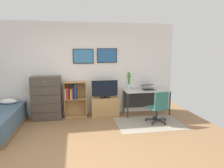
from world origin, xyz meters
TOP-DOWN VIEW (x-y plane):
  - ground_plane at (0.00, 0.00)m, footprint 7.20×7.20m
  - wall_back_with_posters at (0.01, 2.43)m, footprint 6.12×0.09m
  - area_rug at (1.96, 1.28)m, footprint 1.70×1.20m
  - dresser at (-0.72, 2.15)m, footprint 0.79×0.46m
  - bookshelf at (0.02, 2.22)m, footprint 0.62×0.30m
  - tv_stand at (0.91, 2.17)m, footprint 0.80×0.41m
  - television at (0.91, 2.15)m, footprint 0.75×0.16m
  - desk at (2.16, 2.16)m, footprint 1.33×0.59m
  - office_chair at (2.21, 1.26)m, footprint 0.58×0.57m
  - laptop at (2.22, 2.16)m, footprint 0.35×0.38m
  - computer_mouse at (2.45, 2.03)m, footprint 0.06×0.10m
  - bamboo_vase at (1.66, 2.28)m, footprint 0.11×0.11m
  - wine_glass at (1.70, 2.05)m, footprint 0.07×0.07m

SIDE VIEW (x-z plane):
  - ground_plane at x=0.00m, z-range 0.00..0.00m
  - area_rug at x=1.96m, z-range 0.00..0.01m
  - tv_stand at x=0.91m, z-range 0.00..0.54m
  - office_chair at x=2.21m, z-range 0.03..0.89m
  - bookshelf at x=0.02m, z-range 0.09..1.11m
  - dresser at x=-0.72m, z-range 0.00..1.20m
  - desk at x=2.16m, z-range 0.23..0.97m
  - computer_mouse at x=2.45m, z-range 0.74..0.77m
  - television at x=0.91m, z-range 0.54..1.04m
  - laptop at x=2.22m, z-range 0.72..0.88m
  - wine_glass at x=1.70m, z-range 0.78..0.96m
  - bamboo_vase at x=1.66m, z-range 0.76..1.27m
  - wall_back_with_posters at x=0.01m, z-range 0.01..2.71m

